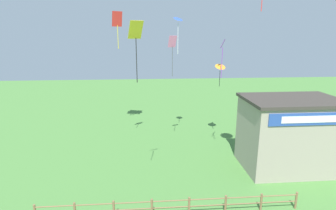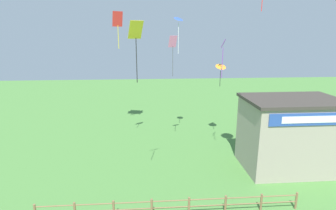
{
  "view_description": "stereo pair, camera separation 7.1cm",
  "coord_description": "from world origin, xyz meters",
  "px_view_note": "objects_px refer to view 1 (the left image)",
  "views": [
    {
      "loc": [
        -1.25,
        -7.83,
        10.46
      ],
      "look_at": [
        0.0,
        7.89,
        6.4
      ],
      "focal_mm": 28.0,
      "sensor_mm": 36.0,
      "label": 1
    },
    {
      "loc": [
        -1.18,
        -7.83,
        10.46
      ],
      "look_at": [
        0.0,
        7.89,
        6.4
      ],
      "focal_mm": 28.0,
      "sensor_mm": 36.0,
      "label": 2
    }
  ],
  "objects_px": {
    "kite_purple_streamer": "(222,51)",
    "kite_red_diamond": "(117,22)",
    "kite_pink_diamond": "(172,48)",
    "kite_yellow_diamond": "(136,38)",
    "kite_blue_delta": "(178,21)",
    "kite_orange_delta": "(220,67)",
    "seaside_building": "(289,133)"
  },
  "relations": [
    {
      "from": "kite_purple_streamer",
      "to": "kite_red_diamond",
      "type": "height_order",
      "value": "kite_red_diamond"
    },
    {
      "from": "kite_pink_diamond",
      "to": "kite_yellow_diamond",
      "type": "height_order",
      "value": "kite_yellow_diamond"
    },
    {
      "from": "kite_yellow_diamond",
      "to": "kite_purple_streamer",
      "type": "bearing_deg",
      "value": 47.05
    },
    {
      "from": "kite_red_diamond",
      "to": "kite_blue_delta",
      "type": "height_order",
      "value": "kite_red_diamond"
    },
    {
      "from": "kite_red_diamond",
      "to": "kite_yellow_diamond",
      "type": "height_order",
      "value": "kite_red_diamond"
    },
    {
      "from": "kite_purple_streamer",
      "to": "kite_blue_delta",
      "type": "relative_size",
      "value": 1.04
    },
    {
      "from": "kite_red_diamond",
      "to": "kite_pink_diamond",
      "type": "relative_size",
      "value": 0.86
    },
    {
      "from": "kite_purple_streamer",
      "to": "kite_red_diamond",
      "type": "bearing_deg",
      "value": -175.6
    },
    {
      "from": "kite_pink_diamond",
      "to": "kite_orange_delta",
      "type": "height_order",
      "value": "kite_pink_diamond"
    },
    {
      "from": "kite_yellow_diamond",
      "to": "kite_orange_delta",
      "type": "xyz_separation_m",
      "value": [
        7.69,
        9.06,
        -2.74
      ]
    },
    {
      "from": "seaside_building",
      "to": "kite_yellow_diamond",
      "type": "bearing_deg",
      "value": -165.35
    },
    {
      "from": "kite_orange_delta",
      "to": "kite_yellow_diamond",
      "type": "bearing_deg",
      "value": -130.34
    },
    {
      "from": "kite_purple_streamer",
      "to": "kite_orange_delta",
      "type": "relative_size",
      "value": 1.61
    },
    {
      "from": "kite_purple_streamer",
      "to": "kite_red_diamond",
      "type": "relative_size",
      "value": 1.17
    },
    {
      "from": "seaside_building",
      "to": "kite_yellow_diamond",
      "type": "distance_m",
      "value": 14.47
    },
    {
      "from": "kite_pink_diamond",
      "to": "kite_yellow_diamond",
      "type": "relative_size",
      "value": 0.99
    },
    {
      "from": "kite_blue_delta",
      "to": "kite_orange_delta",
      "type": "relative_size",
      "value": 1.54
    },
    {
      "from": "seaside_building",
      "to": "kite_yellow_diamond",
      "type": "height_order",
      "value": "kite_yellow_diamond"
    },
    {
      "from": "kite_purple_streamer",
      "to": "kite_pink_diamond",
      "type": "xyz_separation_m",
      "value": [
        -4.67,
        -0.51,
        0.36
      ]
    },
    {
      "from": "kite_purple_streamer",
      "to": "kite_pink_diamond",
      "type": "relative_size",
      "value": 1.0
    },
    {
      "from": "kite_purple_streamer",
      "to": "kite_yellow_diamond",
      "type": "bearing_deg",
      "value": -132.95
    },
    {
      "from": "kite_purple_streamer",
      "to": "kite_yellow_diamond",
      "type": "relative_size",
      "value": 0.99
    },
    {
      "from": "kite_blue_delta",
      "to": "kite_orange_delta",
      "type": "xyz_separation_m",
      "value": [
        4.13,
        -0.23,
        -4.22
      ]
    },
    {
      "from": "kite_pink_diamond",
      "to": "kite_blue_delta",
      "type": "xyz_separation_m",
      "value": [
        0.68,
        1.67,
        2.31
      ]
    },
    {
      "from": "kite_purple_streamer",
      "to": "kite_red_diamond",
      "type": "distance_m",
      "value": 9.71
    },
    {
      "from": "seaside_building",
      "to": "kite_orange_delta",
      "type": "bearing_deg",
      "value": 125.85
    },
    {
      "from": "kite_pink_diamond",
      "to": "kite_yellow_diamond",
      "type": "distance_m",
      "value": 8.19
    },
    {
      "from": "kite_blue_delta",
      "to": "kite_orange_delta",
      "type": "height_order",
      "value": "kite_blue_delta"
    },
    {
      "from": "seaside_building",
      "to": "kite_orange_delta",
      "type": "height_order",
      "value": "kite_orange_delta"
    },
    {
      "from": "kite_pink_diamond",
      "to": "seaside_building",
      "type": "bearing_deg",
      "value": -26.27
    },
    {
      "from": "kite_yellow_diamond",
      "to": "kite_orange_delta",
      "type": "height_order",
      "value": "kite_yellow_diamond"
    },
    {
      "from": "seaside_building",
      "to": "kite_blue_delta",
      "type": "distance_m",
      "value": 13.75
    }
  ]
}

